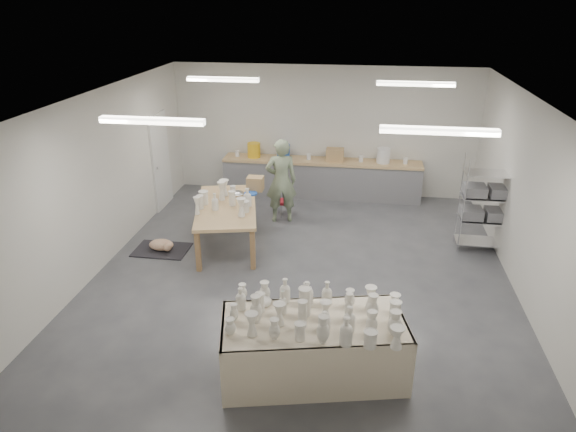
% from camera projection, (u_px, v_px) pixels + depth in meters
% --- Properties ---
extents(room, '(8.00, 8.02, 3.00)m').
position_uv_depth(room, '(297.00, 157.00, 8.17)').
color(room, '#424449').
rests_on(room, ground).
extents(back_counter, '(4.60, 0.60, 1.24)m').
position_uv_depth(back_counter, '(321.00, 177.00, 12.05)').
color(back_counter, tan).
rests_on(back_counter, ground).
extents(wire_shelf, '(0.88, 0.48, 1.80)m').
position_uv_depth(wire_shelf, '(485.00, 204.00, 9.38)').
color(wire_shelf, silver).
rests_on(wire_shelf, ground).
extents(drying_table, '(2.43, 1.54, 1.17)m').
position_uv_depth(drying_table, '(314.00, 344.00, 6.37)').
color(drying_table, olive).
rests_on(drying_table, ground).
extents(work_table, '(1.53, 2.35, 1.17)m').
position_uv_depth(work_table, '(229.00, 203.00, 9.66)').
color(work_table, tan).
rests_on(work_table, ground).
extents(rug, '(1.00, 0.70, 0.02)m').
position_uv_depth(rug, '(162.00, 250.00, 9.66)').
color(rug, black).
rests_on(rug, ground).
extents(cat, '(0.53, 0.43, 0.20)m').
position_uv_depth(cat, '(162.00, 245.00, 9.60)').
color(cat, white).
rests_on(cat, rug).
extents(potter, '(0.73, 0.57, 1.78)m').
position_uv_depth(potter, '(281.00, 181.00, 10.59)').
color(potter, gray).
rests_on(potter, ground).
extents(red_stool, '(0.46, 0.46, 0.34)m').
position_uv_depth(red_stool, '(283.00, 202.00, 11.07)').
color(red_stool, '#B31928').
rests_on(red_stool, ground).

